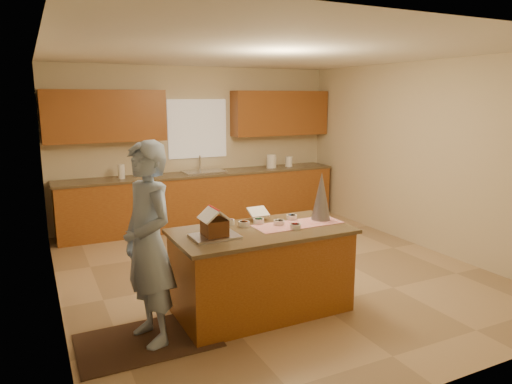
# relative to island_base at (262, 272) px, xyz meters

# --- Properties ---
(floor) EXTENTS (5.50, 5.50, 0.00)m
(floor) POSITION_rel_island_base_xyz_m (0.62, 0.99, -0.42)
(floor) COLOR tan
(floor) RESTS_ON ground
(ceiling) EXTENTS (5.50, 5.50, 0.00)m
(ceiling) POSITION_rel_island_base_xyz_m (0.62, 0.99, 2.28)
(ceiling) COLOR silver
(ceiling) RESTS_ON floor
(wall_back) EXTENTS (5.50, 5.50, 0.00)m
(wall_back) POSITION_rel_island_base_xyz_m (0.62, 3.74, 0.93)
(wall_back) COLOR beige
(wall_back) RESTS_ON floor
(wall_front) EXTENTS (5.50, 5.50, 0.00)m
(wall_front) POSITION_rel_island_base_xyz_m (0.62, -1.76, 0.93)
(wall_front) COLOR beige
(wall_front) RESTS_ON floor
(wall_left) EXTENTS (5.50, 5.50, 0.00)m
(wall_left) POSITION_rel_island_base_xyz_m (-1.88, 0.99, 0.93)
(wall_left) COLOR beige
(wall_left) RESTS_ON floor
(wall_right) EXTENTS (5.50, 5.50, 0.00)m
(wall_right) POSITION_rel_island_base_xyz_m (3.12, 0.99, 0.93)
(wall_right) COLOR beige
(wall_right) RESTS_ON floor
(stone_accent) EXTENTS (0.00, 2.50, 2.50)m
(stone_accent) POSITION_rel_island_base_xyz_m (-1.86, 0.19, 0.83)
(stone_accent) COLOR gray
(stone_accent) RESTS_ON wall_left
(window_curtain) EXTENTS (1.05, 0.03, 1.00)m
(window_curtain) POSITION_rel_island_base_xyz_m (0.62, 3.71, 1.23)
(window_curtain) COLOR white
(window_curtain) RESTS_ON wall_back
(back_counter_base) EXTENTS (4.80, 0.60, 0.88)m
(back_counter_base) POSITION_rel_island_base_xyz_m (0.62, 3.44, 0.02)
(back_counter_base) COLOR brown
(back_counter_base) RESTS_ON floor
(back_counter_top) EXTENTS (4.85, 0.63, 0.04)m
(back_counter_top) POSITION_rel_island_base_xyz_m (0.62, 3.44, 0.48)
(back_counter_top) COLOR brown
(back_counter_top) RESTS_ON back_counter_base
(upper_cabinet_left) EXTENTS (1.85, 0.35, 0.80)m
(upper_cabinet_left) POSITION_rel_island_base_xyz_m (-0.93, 3.56, 1.48)
(upper_cabinet_left) COLOR brown
(upper_cabinet_left) RESTS_ON wall_back
(upper_cabinet_right) EXTENTS (1.85, 0.35, 0.80)m
(upper_cabinet_right) POSITION_rel_island_base_xyz_m (2.17, 3.56, 1.48)
(upper_cabinet_right) COLOR brown
(upper_cabinet_right) RESTS_ON wall_back
(sink) EXTENTS (0.70, 0.45, 0.12)m
(sink) POSITION_rel_island_base_xyz_m (0.62, 3.44, 0.47)
(sink) COLOR silver
(sink) RESTS_ON back_counter_top
(faucet) EXTENTS (0.03, 0.03, 0.28)m
(faucet) POSITION_rel_island_base_xyz_m (0.62, 3.62, 0.64)
(faucet) COLOR silver
(faucet) RESTS_ON back_counter_top
(island_base) EXTENTS (1.72, 0.87, 0.84)m
(island_base) POSITION_rel_island_base_xyz_m (0.00, 0.00, 0.00)
(island_base) COLOR brown
(island_base) RESTS_ON floor
(island_top) EXTENTS (1.80, 0.95, 0.04)m
(island_top) POSITION_rel_island_base_xyz_m (0.00, 0.00, 0.44)
(island_top) COLOR brown
(island_top) RESTS_ON island_base
(table_runner) EXTENTS (0.96, 0.35, 0.01)m
(table_runner) POSITION_rel_island_base_xyz_m (0.43, 0.00, 0.46)
(table_runner) COLOR #AF0C15
(table_runner) RESTS_ON island_top
(baking_tray) EXTENTS (0.44, 0.33, 0.02)m
(baking_tray) POSITION_rel_island_base_xyz_m (-0.52, -0.05, 0.47)
(baking_tray) COLOR silver
(baking_tray) RESTS_ON island_top
(cookbook) EXTENTS (0.21, 0.17, 0.09)m
(cookbook) POSITION_rel_island_base_xyz_m (0.14, 0.36, 0.54)
(cookbook) COLOR white
(cookbook) RESTS_ON island_top
(tinsel_tree) EXTENTS (0.21, 0.21, 0.52)m
(tinsel_tree) POSITION_rel_island_base_xyz_m (0.74, 0.05, 0.72)
(tinsel_tree) COLOR #A1A2AD
(tinsel_tree) RESTS_ON island_top
(rug) EXTENTS (1.23, 0.80, 0.01)m
(rug) POSITION_rel_island_base_xyz_m (-1.22, -0.10, -0.41)
(rug) COLOR black
(rug) RESTS_ON floor
(boy) EXTENTS (0.57, 0.74, 1.82)m
(boy) POSITION_rel_island_base_xyz_m (-1.17, -0.10, 0.50)
(boy) COLOR #95B0D4
(boy) RESTS_ON rug
(canister_a) EXTENTS (0.15, 0.15, 0.21)m
(canister_a) POSITION_rel_island_base_xyz_m (1.95, 3.44, 0.60)
(canister_a) COLOR white
(canister_a) RESTS_ON back_counter_top
(canister_b) EXTENTS (0.17, 0.17, 0.25)m
(canister_b) POSITION_rel_island_base_xyz_m (1.93, 3.44, 0.62)
(canister_b) COLOR white
(canister_b) RESTS_ON back_counter_top
(canister_c) EXTENTS (0.13, 0.13, 0.19)m
(canister_c) POSITION_rel_island_base_xyz_m (2.30, 3.44, 0.60)
(canister_c) COLOR white
(canister_c) RESTS_ON back_counter_top
(paper_towel) EXTENTS (0.10, 0.10, 0.23)m
(paper_towel) POSITION_rel_island_base_xyz_m (-0.75, 3.44, 0.61)
(paper_towel) COLOR white
(paper_towel) RESTS_ON back_counter_top
(gingerbread_house) EXTENTS (0.26, 0.27, 0.27)m
(gingerbread_house) POSITION_rel_island_base_xyz_m (-0.52, -0.05, 0.58)
(gingerbread_house) COLOR brown
(gingerbread_house) RESTS_ON baking_tray
(candy_bowls) EXTENTS (0.81, 0.56, 0.05)m
(candy_bowls) POSITION_rel_island_base_xyz_m (0.12, 0.14, 0.48)
(candy_bowls) COLOR silver
(candy_bowls) RESTS_ON island_top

